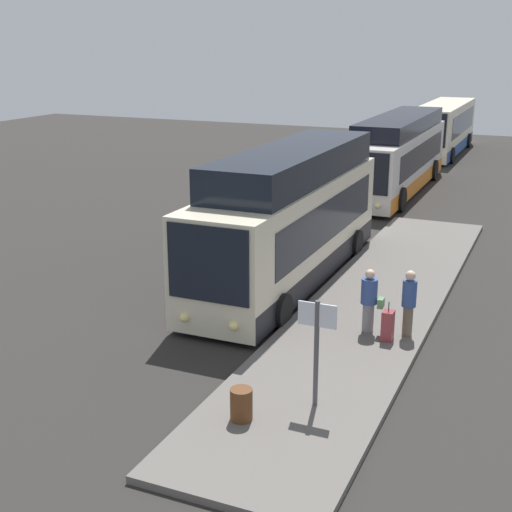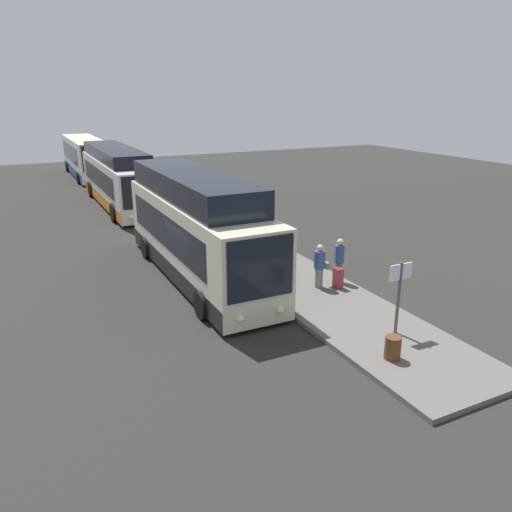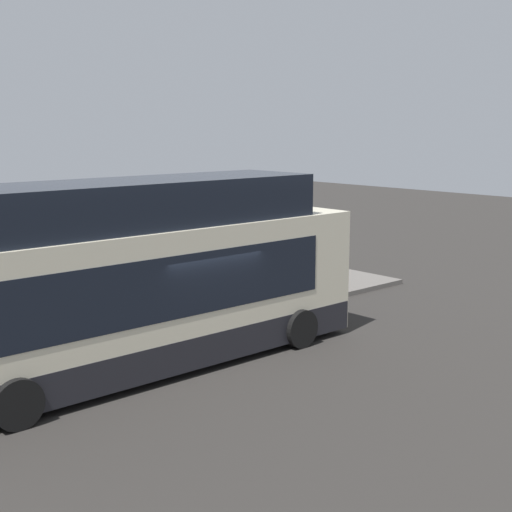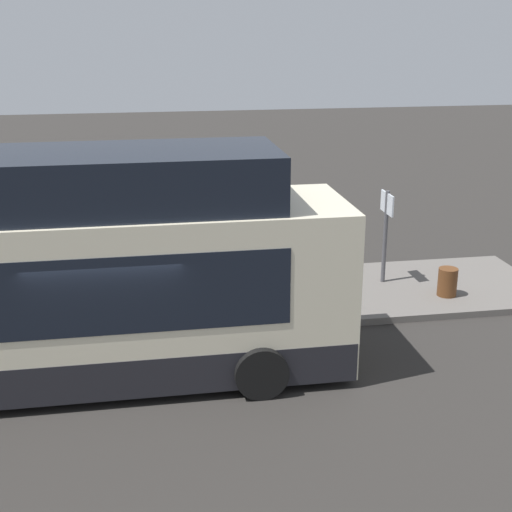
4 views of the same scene
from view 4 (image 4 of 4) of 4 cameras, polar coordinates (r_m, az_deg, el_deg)
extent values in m
plane|color=#2B2826|center=(13.23, -11.36, -9.82)|extent=(80.00, 80.00, 0.00)
cube|color=#605B56|center=(16.24, -11.15, -4.03)|extent=(20.00, 3.52, 0.16)
cube|color=beige|center=(12.88, -16.86, -2.98)|extent=(10.77, 2.46, 2.98)
cube|color=black|center=(13.32, -16.41, -7.55)|extent=(10.72, 2.48, 0.70)
cube|color=black|center=(12.80, -18.20, -1.54)|extent=(8.84, 2.49, 1.31)
cube|color=black|center=(13.14, 6.99, 0.13)|extent=(0.06, 2.17, 1.91)
sphere|color=#F9E58C|center=(14.27, 6.07, -4.66)|extent=(0.24, 0.24, 0.24)
sphere|color=#F9E58C|center=(13.09, 7.67, -6.93)|extent=(0.24, 0.24, 0.24)
cylinder|color=black|center=(14.48, -1.30, -4.84)|extent=(0.93, 0.30, 0.93)
cylinder|color=black|center=(12.28, 0.42, -9.29)|extent=(0.93, 0.30, 0.93)
cube|color=black|center=(12.40, -19.67, 5.47)|extent=(9.16, 2.27, 0.97)
cylinder|color=#6B604C|center=(17.38, -4.29, -0.59)|extent=(0.35, 0.35, 0.77)
cylinder|color=#334C8C|center=(17.16, -4.34, 1.70)|extent=(0.50, 0.50, 0.67)
sphere|color=beige|center=(17.03, -4.38, 3.19)|extent=(0.25, 0.25, 0.25)
cylinder|color=gray|center=(16.48, -3.50, -1.69)|extent=(0.30, 0.30, 0.75)
cylinder|color=#334C8C|center=(16.25, -3.55, 0.63)|extent=(0.43, 0.43, 0.65)
sphere|color=beige|center=(16.12, -3.58, 2.14)|extent=(0.24, 0.24, 0.24)
cube|color=#598C59|center=(16.63, -3.69, 0.03)|extent=(0.29, 0.15, 0.24)
cube|color=maroon|center=(17.07, -2.50, -0.93)|extent=(0.33, 0.27, 0.76)
cylinder|color=black|center=(16.91, -2.52, 0.66)|extent=(0.02, 0.02, 0.24)
cylinder|color=#4C4C51|center=(17.17, 10.29, 1.50)|extent=(0.10, 0.10, 2.24)
cube|color=silver|center=(16.95, 10.45, 4.18)|extent=(0.04, 0.79, 0.49)
cylinder|color=#593319|center=(16.86, 15.07, -2.02)|extent=(0.44, 0.44, 0.65)
camera|label=1|loc=(26.64, 34.98, 17.62)|focal=50.00mm
camera|label=2|loc=(16.97, 62.92, 11.70)|focal=35.00mm
camera|label=3|loc=(9.86, -102.10, -9.59)|focal=50.00mm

